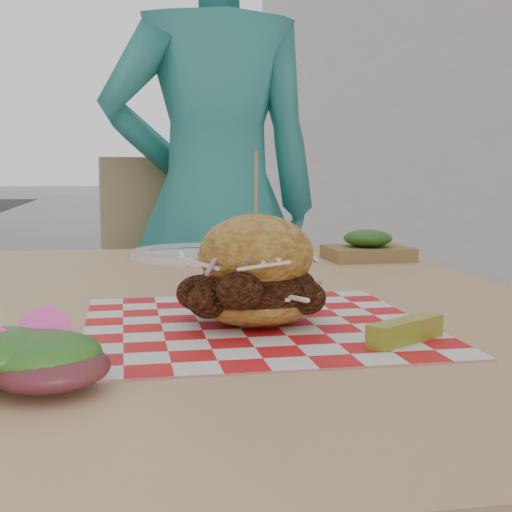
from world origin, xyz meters
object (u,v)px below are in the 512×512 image
at_px(patio_table, 239,355).
at_px(patio_chair, 171,302).
at_px(sandwich, 256,277).
at_px(diner, 215,207).

relative_size(patio_table, patio_chair, 1.26).
relative_size(patio_table, sandwich, 6.53).
bearing_deg(patio_table, patio_chair, 91.17).
relative_size(diner, patio_table, 1.36).
bearing_deg(patio_table, diner, 84.43).
xyz_separation_m(diner, sandwich, (-0.10, -1.13, -0.02)).
height_order(patio_table, patio_chair, patio_chair).
bearing_deg(patio_chair, patio_table, -101.30).
xyz_separation_m(diner, patio_chair, (-0.11, 0.09, -0.27)).
distance_m(diner, sandwich, 1.13).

